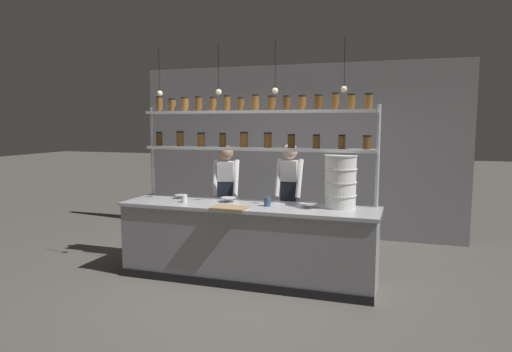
{
  "coord_description": "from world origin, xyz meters",
  "views": [
    {
      "loc": [
        1.78,
        -5.06,
        1.89
      ],
      "look_at": [
        0.04,
        0.2,
        1.24
      ],
      "focal_mm": 32.0,
      "sensor_mm": 36.0,
      "label": 1
    }
  ],
  "objects_px": {
    "spice_shelf_unit": "(256,131)",
    "prep_bowl_center_back": "(228,200)",
    "container_stack": "(341,181)",
    "cutting_board": "(229,208)",
    "prep_bowl_center_front": "(309,205)",
    "serving_cup_front": "(184,199)",
    "chef_left": "(226,195)",
    "chef_center": "(290,195)",
    "prep_bowl_near_left": "(181,197)",
    "serving_cup_by_board": "(267,202)"
  },
  "relations": [
    {
      "from": "spice_shelf_unit",
      "to": "cutting_board",
      "type": "xyz_separation_m",
      "value": [
        -0.1,
        -0.65,
        -0.86
      ]
    },
    {
      "from": "prep_bowl_near_left",
      "to": "serving_cup_by_board",
      "type": "distance_m",
      "value": 1.24
    },
    {
      "from": "cutting_board",
      "to": "prep_bowl_center_back",
      "type": "height_order",
      "value": "prep_bowl_center_back"
    },
    {
      "from": "container_stack",
      "to": "serving_cup_by_board",
      "type": "distance_m",
      "value": 0.88
    },
    {
      "from": "chef_center",
      "to": "prep_bowl_center_back",
      "type": "height_order",
      "value": "chef_center"
    },
    {
      "from": "chef_center",
      "to": "cutting_board",
      "type": "height_order",
      "value": "chef_center"
    },
    {
      "from": "prep_bowl_center_front",
      "to": "prep_bowl_center_back",
      "type": "relative_size",
      "value": 1.06
    },
    {
      "from": "chef_left",
      "to": "prep_bowl_center_back",
      "type": "xyz_separation_m",
      "value": [
        0.27,
        -0.61,
        0.04
      ]
    },
    {
      "from": "cutting_board",
      "to": "prep_bowl_center_back",
      "type": "xyz_separation_m",
      "value": [
        -0.18,
        0.43,
        0.01
      ]
    },
    {
      "from": "chef_left",
      "to": "cutting_board",
      "type": "distance_m",
      "value": 1.14
    },
    {
      "from": "cutting_board",
      "to": "serving_cup_by_board",
      "type": "distance_m",
      "value": 0.47
    },
    {
      "from": "cutting_board",
      "to": "container_stack",
      "type": "bearing_deg",
      "value": 21.96
    },
    {
      "from": "chef_center",
      "to": "container_stack",
      "type": "relative_size",
      "value": 2.66
    },
    {
      "from": "spice_shelf_unit",
      "to": "prep_bowl_center_front",
      "type": "xyz_separation_m",
      "value": [
        0.74,
        -0.31,
        -0.84
      ]
    },
    {
      "from": "spice_shelf_unit",
      "to": "prep_bowl_center_front",
      "type": "relative_size",
      "value": 14.01
    },
    {
      "from": "chef_center",
      "to": "cutting_board",
      "type": "xyz_separation_m",
      "value": [
        -0.41,
        -1.16,
        0.01
      ]
    },
    {
      "from": "prep_bowl_near_left",
      "to": "chef_left",
      "type": "bearing_deg",
      "value": 53.43
    },
    {
      "from": "chef_left",
      "to": "prep_bowl_near_left",
      "type": "height_order",
      "value": "chef_left"
    },
    {
      "from": "chef_left",
      "to": "prep_bowl_near_left",
      "type": "xyz_separation_m",
      "value": [
        -0.41,
        -0.55,
        0.04
      ]
    },
    {
      "from": "prep_bowl_center_front",
      "to": "serving_cup_by_board",
      "type": "height_order",
      "value": "serving_cup_by_board"
    },
    {
      "from": "prep_bowl_center_back",
      "to": "serving_cup_front",
      "type": "relative_size",
      "value": 2.25
    },
    {
      "from": "prep_bowl_near_left",
      "to": "prep_bowl_center_front",
      "type": "height_order",
      "value": "prep_bowl_center_front"
    },
    {
      "from": "spice_shelf_unit",
      "to": "container_stack",
      "type": "xyz_separation_m",
      "value": [
        1.08,
        -0.17,
        -0.57
      ]
    },
    {
      "from": "cutting_board",
      "to": "prep_bowl_center_back",
      "type": "relative_size",
      "value": 1.99
    },
    {
      "from": "spice_shelf_unit",
      "to": "chef_left",
      "type": "xyz_separation_m",
      "value": [
        -0.56,
        0.39,
        -0.89
      ]
    },
    {
      "from": "prep_bowl_center_back",
      "to": "cutting_board",
      "type": "bearing_deg",
      "value": -67.07
    },
    {
      "from": "prep_bowl_near_left",
      "to": "serving_cup_front",
      "type": "bearing_deg",
      "value": -55.6
    },
    {
      "from": "prep_bowl_near_left",
      "to": "prep_bowl_center_front",
      "type": "bearing_deg",
      "value": -4.85
    },
    {
      "from": "prep_bowl_center_back",
      "to": "serving_cup_front",
      "type": "xyz_separation_m",
      "value": [
        -0.5,
        -0.21,
        0.02
      ]
    },
    {
      "from": "prep_bowl_center_back",
      "to": "serving_cup_front",
      "type": "bearing_deg",
      "value": -157.73
    },
    {
      "from": "container_stack",
      "to": "prep_bowl_center_back",
      "type": "bearing_deg",
      "value": -178.13
    },
    {
      "from": "chef_left",
      "to": "container_stack",
      "type": "height_order",
      "value": "chef_left"
    },
    {
      "from": "prep_bowl_near_left",
      "to": "serving_cup_front",
      "type": "distance_m",
      "value": 0.32
    },
    {
      "from": "spice_shelf_unit",
      "to": "chef_left",
      "type": "bearing_deg",
      "value": 145.03
    },
    {
      "from": "container_stack",
      "to": "serving_cup_by_board",
      "type": "bearing_deg",
      "value": -168.09
    },
    {
      "from": "prep_bowl_center_back",
      "to": "serving_cup_by_board",
      "type": "xyz_separation_m",
      "value": [
        0.54,
        -0.13,
        0.03
      ]
    },
    {
      "from": "chef_left",
      "to": "container_stack",
      "type": "relative_size",
      "value": 2.61
    },
    {
      "from": "chef_center",
      "to": "container_stack",
      "type": "bearing_deg",
      "value": -40.86
    },
    {
      "from": "spice_shelf_unit",
      "to": "prep_bowl_center_back",
      "type": "bearing_deg",
      "value": -142.51
    },
    {
      "from": "prep_bowl_center_front",
      "to": "serving_cup_front",
      "type": "height_order",
      "value": "serving_cup_front"
    },
    {
      "from": "prep_bowl_center_back",
      "to": "chef_center",
      "type": "bearing_deg",
      "value": 50.84
    },
    {
      "from": "spice_shelf_unit",
      "to": "serving_cup_by_board",
      "type": "relative_size",
      "value": 27.42
    },
    {
      "from": "spice_shelf_unit",
      "to": "chef_left",
      "type": "distance_m",
      "value": 1.12
    },
    {
      "from": "serving_cup_by_board",
      "to": "chef_center",
      "type": "bearing_deg",
      "value": 86.41
    },
    {
      "from": "chef_center",
      "to": "prep_bowl_center_back",
      "type": "relative_size",
      "value": 8.04
    },
    {
      "from": "container_stack",
      "to": "cutting_board",
      "type": "relative_size",
      "value": 1.52
    },
    {
      "from": "serving_cup_front",
      "to": "container_stack",
      "type": "bearing_deg",
      "value": 7.64
    },
    {
      "from": "chef_left",
      "to": "chef_center",
      "type": "distance_m",
      "value": 0.88
    },
    {
      "from": "container_stack",
      "to": "serving_cup_front",
      "type": "relative_size",
      "value": 6.79
    },
    {
      "from": "chef_left",
      "to": "prep_bowl_near_left",
      "type": "relative_size",
      "value": 9.3
    }
  ]
}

